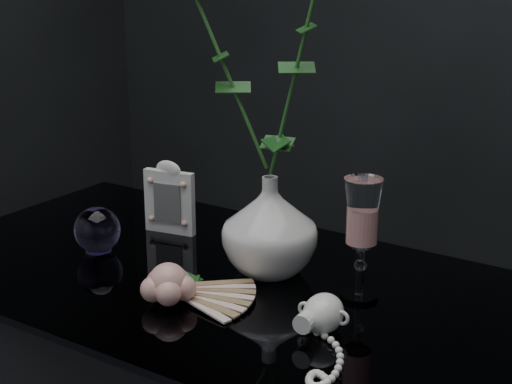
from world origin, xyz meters
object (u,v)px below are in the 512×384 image
Objects in this scene: vase at (270,226)px; pearl_jar at (323,312)px; wine_glass at (361,240)px; paperweight at (97,230)px; picture_frame at (169,197)px; loose_rose at (168,283)px.

pearl_jar is at bearing -37.31° from vase.
wine_glass is at bearing -2.43° from vase.
pearl_jar is (0.01, -0.12, -0.07)m from wine_glass.
vase is at bearing 16.47° from paperweight.
wine_glass is 2.33× the size of paperweight.
wine_glass is at bearing -18.80° from picture_frame.
picture_frame is at bearing 152.15° from pearl_jar.
paperweight is 0.44× the size of loose_rose.
vase reaches higher than loose_rose.
wine_glass is 1.03× the size of loose_rose.
picture_frame is 0.31m from loose_rose.
loose_rose is at bearing -143.13° from wine_glass.
loose_rose is (0.19, -0.24, -0.04)m from picture_frame.
vase reaches higher than paperweight.
pearl_jar is (0.24, 0.05, -0.00)m from loose_rose.
wine_glass reaches higher than picture_frame.
wine_glass is 0.30m from loose_rose.
loose_rose is (-0.23, -0.17, -0.06)m from wine_glass.
vase is 0.89× the size of loose_rose.
loose_rose is 0.92× the size of pearl_jar.
loose_rose is 0.24m from pearl_jar.
picture_frame is 1.71× the size of paperweight.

